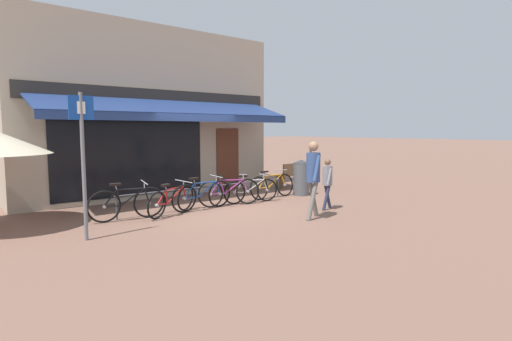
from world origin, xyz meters
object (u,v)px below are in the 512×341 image
Objects in this scene: pedestrian_adult at (313,171)px; bicycle_orange at (272,186)px; parking_sign at (83,152)px; pedestrian_child at (327,178)px; bicycle_purple at (229,192)px; bicycle_black at (127,203)px; bicycle_silver at (251,190)px; park_bench at (295,174)px; litter_bin at (301,177)px; bicycle_blue at (202,195)px; bicycle_red at (172,200)px.

bicycle_orange is at bearing 64.85° from pedestrian_adult.
pedestrian_child is at bearing -8.95° from parking_sign.
bicycle_purple is 2.66m from pedestrian_child.
bicycle_black is at bearing -179.89° from bicycle_orange.
bicycle_silver is 3.60m from park_bench.
litter_bin is 7.03m from parking_sign.
bicycle_blue is 3.67m from litter_bin.
bicycle_red is 2.49m from bicycle_silver.
bicycle_black reaches higher than bicycle_silver.
parking_sign reaches higher than bicycle_orange.
bicycle_blue is 3.26m from pedestrian_child.
parking_sign reaches higher than bicycle_red.
parking_sign is (-4.78, -1.06, 1.31)m from bicycle_silver.
bicycle_blue is 1.03× the size of bicycle_orange.
bicycle_red is 3.99m from pedestrian_child.
bicycle_purple is 2.68m from pedestrian_adult.
parking_sign is 8.54m from park_bench.
pedestrian_adult reaches higher than bicycle_purple.
bicycle_red is 0.90× the size of bicycle_blue.
litter_bin reaches higher than park_bench.
parking_sign is at bearing -167.39° from park_bench.
litter_bin is (1.09, 2.01, -0.25)m from pedestrian_child.
pedestrian_child is (4.53, -2.02, 0.42)m from bicycle_black.
pedestrian_child is at bearing -93.14° from bicycle_orange.
pedestrian_adult is 1.24m from pedestrian_child.
park_bench is (3.98, 1.47, 0.08)m from bicycle_purple.
litter_bin is (3.66, 0.04, 0.17)m from bicycle_blue.
bicycle_silver is at bearing -24.21° from bicycle_red.
bicycle_orange is at bearing 1.34° from bicycle_blue.
park_bench is at bearing 27.39° from bicycle_orange.
bicycle_purple reaches higher than bicycle_silver.
bicycle_black is 1.08m from bicycle_red.
park_bench is at bearing 13.47° from bicycle_blue.
park_bench is (4.87, 1.51, 0.07)m from bicycle_blue.
pedestrian_child is at bearing -41.20° from bicycle_blue.
park_bench is (6.83, 1.46, 0.07)m from bicycle_black.
bicycle_silver is at bearing 12.44° from parking_sign.
bicycle_black is 4.58m from bicycle_orange.
bicycle_red is 1.00× the size of bicycle_silver.
bicycle_purple is at bearing -164.82° from park_bench.
bicycle_black is 2.09m from parking_sign.
pedestrian_adult is at bearing -114.79° from bicycle_orange.
bicycle_black is 1.56× the size of litter_bin.
bicycle_orange is at bearing 94.23° from pedestrian_child.
bicycle_red is at bearing -178.87° from litter_bin.
bicycle_orange is 1.34× the size of pedestrian_child.
bicycle_black is 0.98× the size of bicycle_purple.
litter_bin is at bearing 13.56° from bicycle_silver.
parking_sign is at bearing 176.28° from pedestrian_child.
bicycle_purple is at bearing -1.20° from bicycle_blue.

